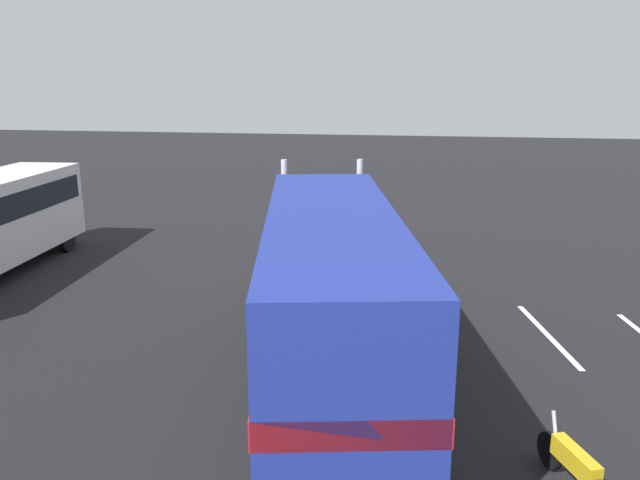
# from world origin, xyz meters

# --- Properties ---
(ground_plane) EXTENTS (120.00, 120.00, 0.00)m
(ground_plane) POSITION_xyz_m (0.00, 0.00, 0.00)
(ground_plane) COLOR black
(lane_stripe_near) EXTENTS (4.34, 1.08, 0.01)m
(lane_stripe_near) POSITION_xyz_m (1.00, -3.50, 0.01)
(lane_stripe_near) COLOR silver
(lane_stripe_near) RESTS_ON ground_plane
(lane_stripe_mid) EXTENTS (4.34, 1.04, 0.01)m
(lane_stripe_mid) POSITION_xyz_m (-1.96, -6.68, 0.01)
(lane_stripe_mid) COLOR silver
(lane_stripe_mid) RESTS_ON ground_plane
(semi_truck) EXTENTS (14.37, 5.42, 4.50)m
(semi_truck) POSITION_xyz_m (-5.37, -1.19, 2.52)
(semi_truck) COLOR red
(semi_truck) RESTS_ON ground_plane
(person_bystander) EXTENTS (0.35, 0.47, 1.63)m
(person_bystander) POSITION_xyz_m (-3.49, -3.25, 0.89)
(person_bystander) COLOR #2D3347
(person_bystander) RESTS_ON ground_plane
(motorcycle) EXTENTS (1.99, 0.90, 1.12)m
(motorcycle) POSITION_xyz_m (-8.89, -5.91, 0.48)
(motorcycle) COLOR black
(motorcycle) RESTS_ON ground_plane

